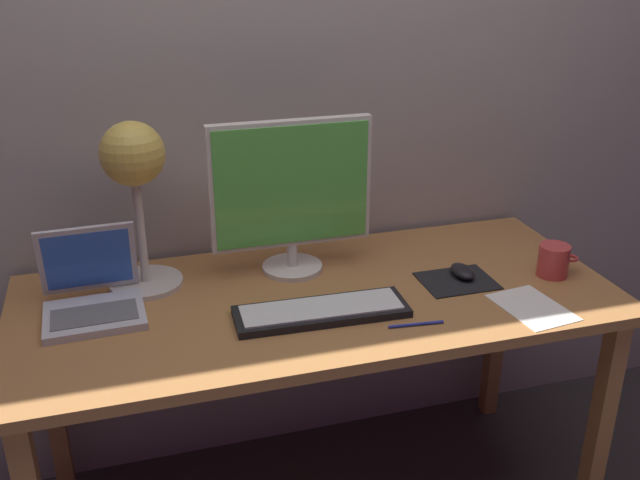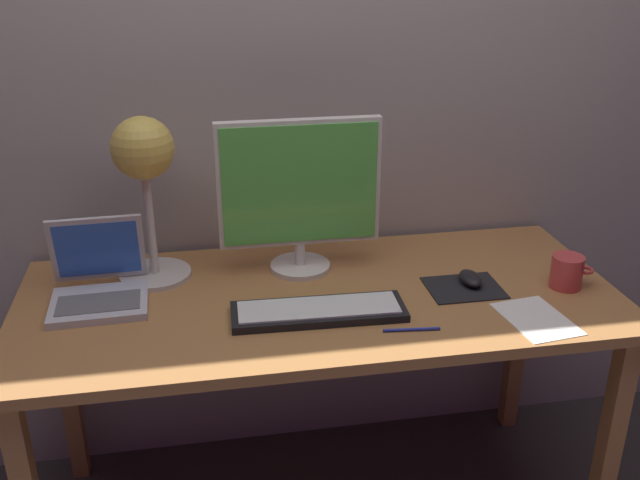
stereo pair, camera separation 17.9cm
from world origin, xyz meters
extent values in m
cube|color=#A8A099|center=(0.00, 0.40, 1.30)|extent=(4.80, 0.06, 2.60)
cube|color=#A8703D|center=(0.00, 0.00, 0.72)|extent=(1.60, 0.70, 0.03)
cube|color=#A8703D|center=(0.74, -0.29, 0.35)|extent=(0.05, 0.05, 0.71)
cube|color=#A8703D|center=(-0.74, 0.29, 0.35)|extent=(0.05, 0.05, 0.71)
cube|color=#A8703D|center=(0.74, 0.29, 0.35)|extent=(0.05, 0.05, 0.71)
cylinder|color=silver|center=(-0.03, 0.17, 0.75)|extent=(0.17, 0.17, 0.01)
cylinder|color=silver|center=(-0.03, 0.17, 0.79)|extent=(0.03, 0.03, 0.07)
cube|color=silver|center=(-0.03, 0.17, 1.00)|extent=(0.45, 0.03, 0.35)
cube|color=#59C64C|center=(-0.03, 0.15, 1.00)|extent=(0.43, 0.00, 0.33)
cube|color=black|center=(-0.02, -0.11, 0.75)|extent=(0.44, 0.16, 0.02)
cube|color=silver|center=(-0.02, -0.11, 0.76)|extent=(0.41, 0.13, 0.01)
cube|color=silver|center=(-0.57, 0.03, 0.75)|extent=(0.25, 0.20, 0.02)
cube|color=slate|center=(-0.57, 0.02, 0.76)|extent=(0.21, 0.11, 0.00)
cube|color=silver|center=(-0.58, 0.15, 0.86)|extent=(0.25, 0.06, 0.19)
cube|color=blue|center=(-0.58, 0.15, 0.86)|extent=(0.22, 0.05, 0.16)
cylinder|color=beige|center=(-0.44, 0.19, 0.75)|extent=(0.20, 0.20, 0.01)
cylinder|color=silver|center=(-0.44, 0.19, 0.92)|extent=(0.02, 0.02, 0.33)
sphere|color=gold|center=(-0.44, 0.19, 1.11)|extent=(0.17, 0.17, 0.17)
sphere|color=#FFEAB2|center=(-0.44, 0.18, 1.07)|extent=(0.06, 0.06, 0.06)
cube|color=black|center=(0.39, -0.04, 0.74)|extent=(0.20, 0.16, 0.00)
ellipsoid|color=black|center=(0.42, -0.02, 0.76)|extent=(0.06, 0.10, 0.03)
cylinder|color=#CC3F3F|center=(0.67, -0.07, 0.79)|extent=(0.09, 0.09, 0.09)
torus|color=#CC3F3F|center=(0.72, -0.07, 0.79)|extent=(0.05, 0.05, 0.01)
cube|color=white|center=(0.51, -0.23, 0.74)|extent=(0.17, 0.23, 0.00)
cylinder|color=#2633A5|center=(0.19, -0.23, 0.74)|extent=(0.14, 0.02, 0.01)
camera|label=1|loc=(-0.48, -1.63, 1.63)|focal=40.15mm
camera|label=2|loc=(-0.30, -1.67, 1.63)|focal=40.15mm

